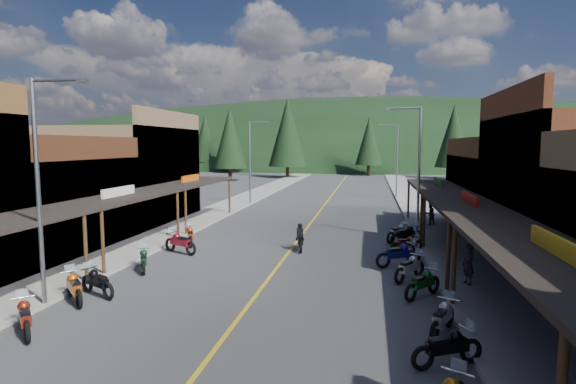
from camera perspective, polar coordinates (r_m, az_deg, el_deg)
The scene contains 40 objects.
ground at distance 20.91m, azimuth -1.70°, elevation -9.96°, with size 220.00×220.00×0.00m, color #38383A.
centerline at distance 40.29m, azimuth 4.23°, elevation -2.21°, with size 0.15×90.00×0.01m, color gold.
sidewalk_west at distance 42.09m, azimuth -7.64°, elevation -1.80°, with size 3.40×94.00×0.15m, color gray.
sidewalk_east at distance 40.32m, azimuth 16.63°, elevation -2.34°, with size 3.40×94.00×0.15m, color gray.
shop_west_2 at distance 28.09m, azimuth -29.53°, elevation -1.36°, with size 10.90×9.00×6.20m.
shop_west_3 at distance 35.87m, azimuth -19.81°, elevation 2.08°, with size 10.90×10.20×8.20m.
shop_east_3 at distance 32.56m, azimuth 27.32°, elevation -0.34°, with size 10.90×10.20×6.20m.
streetlight_0 at distance 17.68m, azimuth -28.84°, elevation 1.08°, with size 2.16×0.18×8.00m.
streetlight_1 at distance 43.15m, azimuth -4.69°, elevation 4.27°, with size 2.16×0.18×8.00m.
streetlight_2 at distance 27.83m, azimuth 16.00°, elevation 3.12°, with size 2.16×0.18×8.00m.
streetlight_3 at distance 49.75m, azimuth 13.52°, elevation 4.35°, with size 2.16×0.18×8.00m.
ridge_hill at distance 154.82m, azimuth 8.77°, elevation 3.80°, with size 310.00×140.00×60.00m, color black.
pine_0 at distance 92.86m, azimuth -18.22°, elevation 6.15°, with size 5.04×5.04×11.00m.
pine_1 at distance 94.00m, azimuth -7.20°, elevation 6.86°, with size 5.88×5.88×12.50m.
pine_2 at distance 78.98m, azimuth -0.05°, elevation 7.63°, with size 6.72×6.72×14.00m.
pine_3 at distance 85.66m, azimuth 10.24°, elevation 6.40°, with size 5.04×5.04×11.00m.
pine_4 at distance 80.86m, azimuth 20.28°, elevation 6.69°, with size 5.88×5.88×12.50m.
pine_5 at distance 96.41m, azimuth 28.52°, elevation 6.61°, with size 6.72×6.72×14.00m.
pine_7 at distance 102.29m, azimuth -10.49°, elevation 6.74°, with size 5.88×5.88×12.50m.
pine_8 at distance 65.16m, azimuth -13.47°, elevation 6.04°, with size 4.48×4.48×10.00m.
pine_9 at distance 67.63m, azimuth 27.49°, elevation 5.86°, with size 4.93×4.93×10.80m.
pine_10 at distance 73.12m, azimuth -7.42°, elevation 6.76°, with size 5.38×5.38×11.60m.
pine_11 at distance 59.80m, azimuth 25.82°, elevation 6.79°, with size 5.82×5.82×12.40m.
bike_west_4 at distance 16.19m, azimuth -30.44°, elevation -13.37°, with size 0.70×2.11×1.21m, color maroon, non-canonical shape.
bike_west_5 at distance 18.46m, azimuth -25.52°, elevation -10.73°, with size 0.72×2.16×1.24m, color #BF530D, non-canonical shape.
bike_west_6 at distance 18.85m, azimuth -23.07°, elevation -10.34°, with size 0.70×2.10×1.20m, color black, non-canonical shape.
bike_west_7 at distance 21.74m, azimuth -17.85°, elevation -8.07°, with size 0.67×2.00×1.14m, color #0D451F, non-canonical shape.
bike_west_8 at distance 24.59m, azimuth -13.53°, elevation -6.14°, with size 0.75×2.26×1.29m, color maroon, non-canonical shape.
bike_west_9 at distance 26.51m, azimuth -12.33°, elevation -5.32°, with size 0.71×2.12×1.21m, color red, non-canonical shape.
bike_east_4 at distance 12.94m, azimuth 19.59°, elevation -17.89°, with size 0.68×2.04×1.16m, color black, non-canonical shape.
bike_east_5 at distance 14.81m, azimuth 19.03°, elevation -14.71°, with size 0.69×2.07×1.18m, color #AFAFB5, non-canonical shape.
bike_east_6 at distance 17.95m, azimuth 16.74°, elevation -10.89°, with size 0.71×2.13×1.22m, color #0D4518, non-canonical shape.
bike_east_7 at distance 19.95m, azimuth 15.20°, elevation -9.10°, with size 0.73×2.19×1.25m, color #ACADB2, non-canonical shape.
bike_east_8 at distance 21.95m, azimuth 13.89°, elevation -7.57°, with size 0.78×2.33×1.33m, color navy, non-canonical shape.
bike_east_9 at distance 24.96m, azimuth 14.83°, elevation -6.26°, with size 0.62×1.87×1.07m, color maroon, non-canonical shape.
bike_east_10 at distance 26.76m, azimuth 14.81°, elevation -5.16°, with size 0.77×2.32×1.32m, color black, non-canonical shape.
bike_east_11 at distance 27.43m, azimuth 13.89°, elevation -4.90°, with size 0.75×2.25×1.29m, color #A5A6AB, non-canonical shape.
rider_on_bike at distance 24.71m, azimuth 1.59°, elevation -6.00°, with size 1.01×2.09×1.53m.
pedestrian_east_a at distance 19.68m, azimuth 21.94°, elevation -8.43°, with size 0.61×0.40×1.68m, color #271E2D.
pedestrian_east_b at distance 33.04m, azimuth 17.58°, elevation -2.61°, with size 0.79×0.45×1.62m, color #4E3931.
Camera 1 is at (4.20, -19.66, 5.75)m, focal length 28.00 mm.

